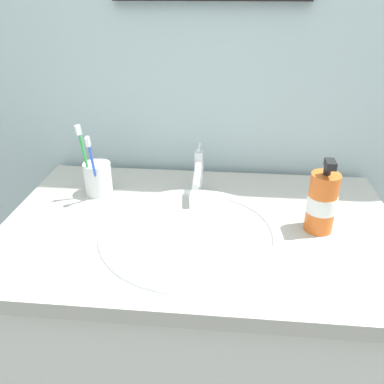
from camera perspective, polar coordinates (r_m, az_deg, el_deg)
tiled_wall_back at (r=1.14m, az=2.64°, el=20.20°), size 2.12×0.04×2.40m
vanity_counter at (r=1.22m, az=0.87°, el=-21.42°), size 0.92×0.59×0.85m
sink_basin at (r=0.93m, az=-0.18°, el=-8.25°), size 0.41×0.41×0.13m
faucet at (r=1.05m, az=0.89°, el=2.89°), size 0.02×0.14×0.12m
toothbrush_cup at (r=1.09m, az=-13.17°, el=1.87°), size 0.07×0.07×0.09m
toothbrush_green at (r=1.04m, az=-14.93°, el=4.82°), size 0.03×0.03×0.19m
toothbrush_blue at (r=1.02m, az=-13.90°, el=3.96°), size 0.01×0.05×0.18m
soap_dispenser at (r=0.93m, az=17.97°, el=-1.46°), size 0.07×0.07×0.18m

